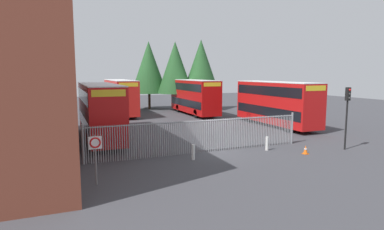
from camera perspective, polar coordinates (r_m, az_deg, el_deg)
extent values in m
plane|color=#3D3D42|center=(29.45, -2.93, -2.94)|extent=(100.00, 100.00, 0.00)
cylinder|color=gray|center=(19.85, -18.53, -5.11)|extent=(0.06, 0.06, 2.20)
cylinder|color=gray|center=(19.86, -18.13, -5.09)|extent=(0.06, 0.06, 2.20)
cylinder|color=gray|center=(19.87, -17.72, -5.07)|extent=(0.06, 0.06, 2.20)
cylinder|color=gray|center=(19.88, -17.32, -5.04)|extent=(0.06, 0.06, 2.20)
cylinder|color=gray|center=(19.89, -16.92, -5.02)|extent=(0.06, 0.06, 2.20)
cylinder|color=gray|center=(19.90, -16.52, -5.00)|extent=(0.06, 0.06, 2.20)
cylinder|color=gray|center=(19.91, -16.11, -4.98)|extent=(0.06, 0.06, 2.20)
cylinder|color=gray|center=(19.93, -15.71, -4.95)|extent=(0.06, 0.06, 2.20)
cylinder|color=gray|center=(19.94, -15.31, -4.93)|extent=(0.06, 0.06, 2.20)
cylinder|color=gray|center=(19.96, -14.91, -4.91)|extent=(0.06, 0.06, 2.20)
cylinder|color=gray|center=(19.98, -14.51, -4.88)|extent=(0.06, 0.06, 2.20)
cylinder|color=gray|center=(19.99, -14.11, -4.86)|extent=(0.06, 0.06, 2.20)
cylinder|color=gray|center=(20.01, -13.71, -4.84)|extent=(0.06, 0.06, 2.20)
cylinder|color=gray|center=(20.03, -13.32, -4.81)|extent=(0.06, 0.06, 2.20)
cylinder|color=gray|center=(20.05, -12.92, -4.79)|extent=(0.06, 0.06, 2.20)
cylinder|color=gray|center=(20.08, -12.52, -4.76)|extent=(0.06, 0.06, 2.20)
cylinder|color=gray|center=(20.10, -12.13, -4.74)|extent=(0.06, 0.06, 2.20)
cylinder|color=gray|center=(20.12, -11.73, -4.71)|extent=(0.06, 0.06, 2.20)
cylinder|color=gray|center=(20.15, -11.34, -4.69)|extent=(0.06, 0.06, 2.20)
cylinder|color=gray|center=(20.17, -10.95, -4.66)|extent=(0.06, 0.06, 2.20)
cylinder|color=gray|center=(20.20, -10.56, -4.64)|extent=(0.06, 0.06, 2.20)
cylinder|color=gray|center=(20.23, -10.17, -4.61)|extent=(0.06, 0.06, 2.20)
cylinder|color=gray|center=(20.26, -9.78, -4.59)|extent=(0.06, 0.06, 2.20)
cylinder|color=gray|center=(20.28, -9.39, -4.56)|extent=(0.06, 0.06, 2.20)
cylinder|color=gray|center=(20.31, -9.01, -4.54)|extent=(0.06, 0.06, 2.20)
cylinder|color=gray|center=(20.35, -8.62, -4.51)|extent=(0.06, 0.06, 2.20)
cylinder|color=gray|center=(20.38, -8.24, -4.48)|extent=(0.06, 0.06, 2.20)
cylinder|color=gray|center=(20.41, -7.85, -4.46)|extent=(0.06, 0.06, 2.20)
cylinder|color=gray|center=(20.44, -7.47, -4.43)|extent=(0.06, 0.06, 2.20)
cylinder|color=gray|center=(20.48, -7.09, -4.41)|extent=(0.06, 0.06, 2.20)
cylinder|color=gray|center=(20.52, -6.71, -4.38)|extent=(0.06, 0.06, 2.20)
cylinder|color=gray|center=(20.55, -6.34, -4.35)|extent=(0.06, 0.06, 2.20)
cylinder|color=gray|center=(20.59, -5.96, -4.33)|extent=(0.06, 0.06, 2.20)
cylinder|color=gray|center=(20.63, -5.59, -4.30)|extent=(0.06, 0.06, 2.20)
cylinder|color=gray|center=(20.67, -5.21, -4.27)|extent=(0.06, 0.06, 2.20)
cylinder|color=gray|center=(20.71, -4.84, -4.25)|extent=(0.06, 0.06, 2.20)
cylinder|color=gray|center=(20.75, -4.47, -4.22)|extent=(0.06, 0.06, 2.20)
cylinder|color=gray|center=(20.79, -4.10, -4.19)|extent=(0.06, 0.06, 2.20)
cylinder|color=gray|center=(20.83, -3.74, -4.16)|extent=(0.06, 0.06, 2.20)
cylinder|color=gray|center=(20.88, -3.37, -4.14)|extent=(0.06, 0.06, 2.20)
cylinder|color=gray|center=(20.92, -3.01, -4.11)|extent=(0.06, 0.06, 2.20)
cylinder|color=gray|center=(20.97, -2.64, -4.08)|extent=(0.06, 0.06, 2.20)
cylinder|color=gray|center=(21.01, -2.28, -4.06)|extent=(0.06, 0.06, 2.20)
cylinder|color=gray|center=(21.06, -1.92, -4.03)|extent=(0.06, 0.06, 2.20)
cylinder|color=gray|center=(21.11, -1.56, -4.00)|extent=(0.06, 0.06, 2.20)
cylinder|color=gray|center=(21.15, -1.21, -3.97)|extent=(0.06, 0.06, 2.20)
cylinder|color=gray|center=(21.20, -0.85, -3.95)|extent=(0.06, 0.06, 2.20)
cylinder|color=gray|center=(21.25, -0.50, -3.92)|extent=(0.06, 0.06, 2.20)
cylinder|color=gray|center=(21.31, -0.15, -3.89)|extent=(0.06, 0.06, 2.20)
cylinder|color=gray|center=(21.36, 0.20, -3.86)|extent=(0.06, 0.06, 2.20)
cylinder|color=gray|center=(21.41, 0.55, -3.84)|extent=(0.06, 0.06, 2.20)
cylinder|color=gray|center=(21.46, 0.89, -3.81)|extent=(0.06, 0.06, 2.20)
cylinder|color=gray|center=(21.52, 1.24, -3.78)|extent=(0.06, 0.06, 2.20)
cylinder|color=gray|center=(21.57, 1.58, -3.75)|extent=(0.06, 0.06, 2.20)
cylinder|color=gray|center=(21.63, 1.92, -3.73)|extent=(0.06, 0.06, 2.20)
cylinder|color=gray|center=(21.68, 2.26, -3.70)|extent=(0.06, 0.06, 2.20)
cylinder|color=gray|center=(21.74, 2.59, -3.67)|extent=(0.06, 0.06, 2.20)
cylinder|color=gray|center=(21.80, 2.93, -3.64)|extent=(0.06, 0.06, 2.20)
cylinder|color=gray|center=(21.86, 3.26, -3.62)|extent=(0.06, 0.06, 2.20)
cylinder|color=gray|center=(21.92, 3.59, -3.59)|extent=(0.06, 0.06, 2.20)
cylinder|color=gray|center=(21.98, 3.92, -3.56)|extent=(0.06, 0.06, 2.20)
cylinder|color=gray|center=(22.04, 4.25, -3.53)|extent=(0.06, 0.06, 2.20)
cylinder|color=gray|center=(22.10, 4.58, -3.51)|extent=(0.06, 0.06, 2.20)
cylinder|color=gray|center=(22.16, 4.90, -3.48)|extent=(0.06, 0.06, 2.20)
cylinder|color=gray|center=(22.23, 5.23, -3.45)|extent=(0.06, 0.06, 2.20)
cylinder|color=gray|center=(22.29, 5.55, -3.42)|extent=(0.06, 0.06, 2.20)
cylinder|color=gray|center=(22.35, 5.86, -3.40)|extent=(0.06, 0.06, 2.20)
cylinder|color=gray|center=(22.42, 6.18, -3.37)|extent=(0.06, 0.06, 2.20)
cylinder|color=gray|center=(22.48, 6.50, -3.34)|extent=(0.06, 0.06, 2.20)
cylinder|color=gray|center=(22.55, 6.81, -3.32)|extent=(0.06, 0.06, 2.20)
cylinder|color=gray|center=(22.62, 7.12, -3.29)|extent=(0.06, 0.06, 2.20)
cylinder|color=gray|center=(22.69, 7.43, -3.26)|extent=(0.06, 0.06, 2.20)
cylinder|color=gray|center=(22.75, 7.74, -3.24)|extent=(0.06, 0.06, 2.20)
cylinder|color=gray|center=(22.82, 8.04, -3.21)|extent=(0.06, 0.06, 2.20)
cylinder|color=gray|center=(22.89, 8.35, -3.18)|extent=(0.06, 0.06, 2.20)
cylinder|color=gray|center=(22.96, 8.65, -3.16)|extent=(0.06, 0.06, 2.20)
cylinder|color=gray|center=(23.03, 8.95, -3.13)|extent=(0.06, 0.06, 2.20)
cylinder|color=gray|center=(23.11, 9.25, -3.10)|extent=(0.06, 0.06, 2.20)
cylinder|color=gray|center=(23.18, 9.54, -3.08)|extent=(0.06, 0.06, 2.20)
cylinder|color=gray|center=(23.25, 9.84, -3.05)|extent=(0.06, 0.06, 2.20)
cylinder|color=gray|center=(23.32, 10.13, -3.02)|extent=(0.06, 0.06, 2.20)
cylinder|color=gray|center=(23.40, 10.42, -3.00)|extent=(0.06, 0.06, 2.20)
cylinder|color=gray|center=(23.47, 10.71, -2.97)|extent=(0.06, 0.06, 2.20)
cylinder|color=gray|center=(23.55, 11.00, -2.95)|extent=(0.06, 0.06, 2.20)
cylinder|color=gray|center=(23.62, 11.28, -2.92)|extent=(0.06, 0.06, 2.20)
cylinder|color=gray|center=(23.70, 11.56, -2.90)|extent=(0.06, 0.06, 2.20)
cylinder|color=gray|center=(23.78, 11.85, -2.87)|extent=(0.06, 0.06, 2.20)
cylinder|color=gray|center=(23.86, 12.13, -2.84)|extent=(0.06, 0.06, 2.20)
cylinder|color=gray|center=(23.93, 12.40, -2.82)|extent=(0.06, 0.06, 2.20)
cylinder|color=gray|center=(24.01, 12.68, -2.79)|extent=(0.06, 0.06, 2.20)
cylinder|color=gray|center=(24.09, 12.95, -2.77)|extent=(0.06, 0.06, 2.20)
cylinder|color=gray|center=(24.17, 13.23, -2.74)|extent=(0.06, 0.06, 2.20)
cylinder|color=gray|center=(24.25, 13.50, -2.72)|extent=(0.06, 0.06, 2.20)
cylinder|color=gray|center=(24.33, 13.76, -2.69)|extent=(0.06, 0.06, 2.20)
cylinder|color=gray|center=(24.42, 14.03, -2.67)|extent=(0.06, 0.06, 2.20)
cylinder|color=gray|center=(24.50, 14.30, -2.64)|extent=(0.06, 0.06, 2.20)
cylinder|color=gray|center=(24.58, 14.56, -2.62)|extent=(0.06, 0.06, 2.20)
cylinder|color=gray|center=(24.66, 14.82, -2.59)|extent=(0.06, 0.06, 2.20)
cylinder|color=gray|center=(24.75, 15.08, -2.57)|extent=(0.06, 0.06, 2.20)
cylinder|color=gray|center=(24.83, 15.34, -2.55)|extent=(0.06, 0.06, 2.20)
cylinder|color=gray|center=(24.92, 15.60, -2.52)|extent=(0.06, 0.06, 2.20)
cylinder|color=gray|center=(25.00, 15.85, -2.50)|extent=(0.06, 0.06, 2.20)
cylinder|color=gray|center=(25.09, 16.10, -2.47)|extent=(0.06, 0.06, 2.20)
cylinder|color=gray|center=(25.17, 16.35, -2.45)|extent=(0.06, 0.06, 2.20)
cylinder|color=gray|center=(25.26, 16.60, -2.43)|extent=(0.06, 0.06, 2.20)
cylinder|color=gray|center=(25.35, 16.85, -2.40)|extent=(0.06, 0.06, 2.20)
cylinder|color=gray|center=(25.43, 17.10, -2.38)|extent=(0.06, 0.06, 2.20)
cylinder|color=gray|center=(21.40, 1.59, -1.07)|extent=(14.85, 0.07, 0.07)
cylinder|color=gray|center=(19.84, -18.54, -4.90)|extent=(0.14, 0.14, 2.35)
cylinder|color=gray|center=(25.42, 17.10, -2.21)|extent=(0.14, 0.14, 2.35)
cube|color=red|center=(26.63, -15.85, 0.81)|extent=(2.50, 10.80, 4.00)
cube|color=black|center=(26.73, -15.79, -0.90)|extent=(2.54, 10.37, 0.90)
cube|color=black|center=(26.53, -15.94, 3.38)|extent=(2.54, 10.37, 0.90)
cube|color=yellow|center=(21.20, -14.39, 3.73)|extent=(2.12, 0.12, 0.44)
cube|color=silver|center=(26.49, -16.00, 5.17)|extent=(2.50, 10.80, 0.08)
cylinder|color=black|center=(23.52, -17.45, -4.61)|extent=(0.30, 1.04, 1.04)
cylinder|color=black|center=(23.78, -12.15, -4.30)|extent=(0.30, 1.04, 1.04)
cylinder|color=black|center=(29.72, -18.47, -2.20)|extent=(0.30, 1.04, 1.04)
cylinder|color=black|center=(29.93, -14.26, -1.99)|extent=(0.30, 1.04, 1.04)
cube|color=red|center=(33.49, 14.47, 2.13)|extent=(2.50, 10.80, 4.00)
cube|color=black|center=(33.57, 14.43, 0.77)|extent=(2.54, 10.37, 0.90)
cube|color=black|center=(33.41, 14.54, 4.18)|extent=(2.54, 10.37, 0.90)
cube|color=yellow|center=(29.28, 20.83, 4.41)|extent=(2.12, 0.12, 0.44)
cube|color=silver|center=(33.38, 14.58, 5.61)|extent=(2.50, 10.80, 0.08)
cylinder|color=black|center=(30.42, 16.45, -1.91)|extent=(0.30, 1.04, 1.04)
cylinder|color=black|center=(31.82, 19.55, -1.64)|extent=(0.30, 1.04, 1.04)
cylinder|color=black|center=(35.51, 10.10, -0.44)|extent=(0.30, 1.04, 1.04)
cylinder|color=black|center=(36.72, 13.01, -0.26)|extent=(0.30, 1.04, 1.04)
cube|color=#B70C0C|center=(41.59, 0.35, 3.33)|extent=(2.50, 10.80, 4.00)
cube|color=black|center=(41.65, 0.35, 2.23)|extent=(2.54, 10.37, 0.90)
cube|color=black|center=(41.52, 0.35, 4.98)|extent=(2.54, 10.37, 0.90)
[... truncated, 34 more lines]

